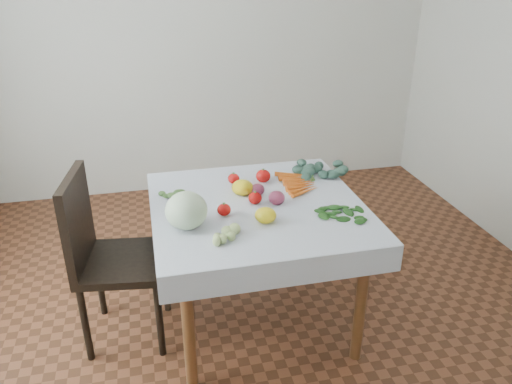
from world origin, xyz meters
TOP-DOWN VIEW (x-y plane):
  - ground at (0.00, 0.00)m, footprint 4.00×4.00m
  - back_wall at (0.00, 2.00)m, footprint 4.00×0.04m
  - table at (0.00, 0.00)m, footprint 1.00×1.00m
  - tablecloth at (0.00, 0.00)m, footprint 1.12×1.12m
  - chair at (-0.83, 0.04)m, footprint 0.50×0.50m
  - cabbage at (-0.39, -0.16)m, footprint 0.22×0.22m
  - tomato_a at (-0.07, 0.30)m, footprint 0.08×0.08m
  - tomato_b at (0.10, 0.28)m, footprint 0.10×0.10m
  - tomato_c at (-0.20, -0.08)m, footprint 0.09×0.09m
  - tomato_d at (-0.01, 0.01)m, footprint 0.08×0.08m
  - heirloom_back at (-0.05, 0.14)m, footprint 0.16×0.16m
  - heirloom_front at (-0.01, -0.20)m, footprint 0.13×0.13m
  - onion_a at (0.03, 0.12)m, footprint 0.10×0.10m
  - onion_b at (0.10, -0.02)m, footprint 0.12×0.12m
  - tomatillo_cluster at (-0.21, -0.33)m, footprint 0.16×0.10m
  - carrot_bunch at (0.29, 0.20)m, footprint 0.20×0.35m
  - kale_bunch at (0.48, 0.36)m, footprint 0.32×0.30m
  - basil_bunch at (0.39, -0.21)m, footprint 0.30×0.21m
  - dill_bunch at (-0.40, 0.16)m, footprint 0.21×0.15m

SIDE VIEW (x-z plane):
  - ground at x=0.00m, z-range 0.00..0.00m
  - chair at x=-0.83m, z-range 0.07..1.06m
  - table at x=0.00m, z-range 0.28..1.03m
  - tablecloth at x=0.00m, z-range 0.75..0.76m
  - basil_bunch at x=0.39m, z-range 0.76..0.77m
  - dill_bunch at x=-0.40m, z-range 0.76..0.78m
  - carrot_bunch at x=0.29m, z-range 0.76..0.79m
  - kale_bunch at x=0.48m, z-range 0.76..0.80m
  - tomatillo_cluster at x=-0.21m, z-range 0.76..0.80m
  - tomato_a at x=-0.07m, z-range 0.76..0.82m
  - tomato_c at x=-0.20m, z-range 0.76..0.82m
  - tomato_d at x=-0.01m, z-range 0.76..0.82m
  - onion_a at x=0.03m, z-range 0.76..0.82m
  - onion_b at x=0.10m, z-range 0.76..0.83m
  - heirloom_front at x=-0.01m, z-range 0.76..0.83m
  - tomato_b at x=0.10m, z-range 0.76..0.83m
  - heirloom_back at x=-0.05m, z-range 0.76..0.84m
  - cabbage at x=-0.39m, z-range 0.76..0.94m
  - back_wall at x=0.00m, z-range 0.00..2.70m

